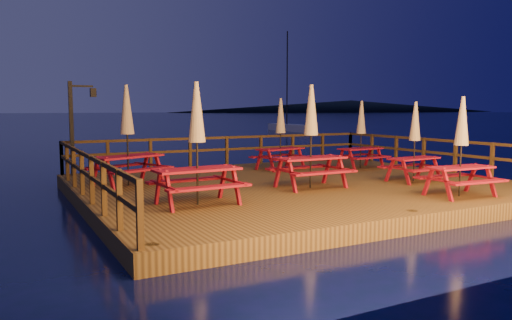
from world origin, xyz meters
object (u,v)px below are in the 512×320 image
object	(u,v)px
lamp_post	(76,119)
picnic_table_1	(281,133)
picnic_table_0	(415,140)
picnic_table_2	(197,141)
sailboat	(289,128)

from	to	relation	value
lamp_post	picnic_table_1	world-z (taller)	lamp_post
picnic_table_0	picnic_table_2	world-z (taller)	picnic_table_2
picnic_table_1	picnic_table_2	size ratio (longest dim) A/B	0.91
picnic_table_1	picnic_table_0	bearing A→B (deg)	-77.53
lamp_post	picnic_table_2	bearing A→B (deg)	-75.86
lamp_post	picnic_table_2	world-z (taller)	lamp_post
lamp_post	sailboat	distance (m)	40.22
lamp_post	picnic_table_2	xyz separation A→B (m)	(1.62, -6.42, -0.37)
lamp_post	picnic_table_1	size ratio (longest dim) A/B	1.20
picnic_table_0	picnic_table_2	bearing A→B (deg)	178.12
picnic_table_0	picnic_table_2	xyz separation A→B (m)	(-6.93, -0.38, 0.20)
picnic_table_1	picnic_table_2	xyz separation A→B (m)	(-4.92, -4.68, 0.13)
sailboat	picnic_table_2	world-z (taller)	sailboat
lamp_post	sailboat	size ratio (longest dim) A/B	0.27
picnic_table_0	picnic_table_2	distance (m)	6.95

